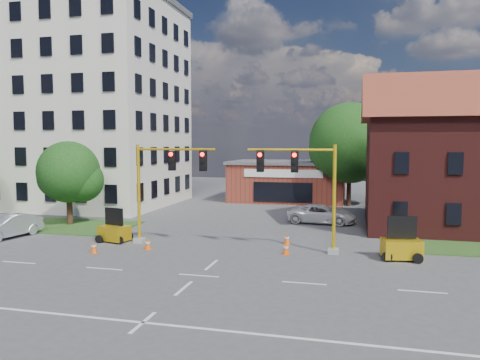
{
  "coord_description": "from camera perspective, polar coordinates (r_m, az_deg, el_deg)",
  "views": [
    {
      "loc": [
        7.17,
        -20.65,
        6.31
      ],
      "look_at": [
        -0.47,
        10.0,
        3.77
      ],
      "focal_mm": 35.0,
      "sensor_mm": 36.0,
      "label": 1
    }
  ],
  "objects": [
    {
      "name": "trailer_west",
      "position": [
        31.02,
        -15.07,
        -6.09
      ],
      "size": [
        2.05,
        1.61,
        2.07
      ],
      "rotation": [
        0.0,
        0.0,
        -0.24
      ],
      "color": "yellow",
      "rests_on": "ground"
    },
    {
      "name": "cone_a",
      "position": [
        28.22,
        -17.4,
        -7.83
      ],
      "size": [
        0.4,
        0.4,
        0.7
      ],
      "color": "#F5560C",
      "rests_on": "ground"
    },
    {
      "name": "pickup_white",
      "position": [
        37.16,
        9.93,
        -4.11
      ],
      "size": [
        5.45,
        2.9,
        1.46
      ],
      "primitive_type": "imported",
      "rotation": [
        0.0,
        0.0,
        1.48
      ],
      "color": "white",
      "rests_on": "ground"
    },
    {
      "name": "lane_markings",
      "position": [
        20.07,
        -7.93,
        -13.76
      ],
      "size": [
        60.0,
        36.0,
        0.01
      ],
      "primitive_type": null,
      "color": "silver",
      "rests_on": "ground"
    },
    {
      "name": "cone_c",
      "position": [
        26.73,
        5.63,
        -8.34
      ],
      "size": [
        0.4,
        0.4,
        0.7
      ],
      "color": "#F5560C",
      "rests_on": "ground"
    },
    {
      "name": "signal_mast_east",
      "position": [
        26.9,
        7.93,
        -0.55
      ],
      "size": [
        5.3,
        0.6,
        6.2
      ],
      "color": "gray",
      "rests_on": "ground"
    },
    {
      "name": "trailer_east",
      "position": [
        26.89,
        19.08,
        -7.69
      ],
      "size": [
        2.19,
        1.66,
        2.26
      ],
      "rotation": [
        0.0,
        0.0,
        0.18
      ],
      "color": "yellow",
      "rests_on": "ground"
    },
    {
      "name": "brick_shop",
      "position": [
        51.3,
        5.91,
        -0.07
      ],
      "size": [
        12.4,
        8.4,
        4.3
      ],
      "color": "maroon",
      "rests_on": "ground"
    },
    {
      "name": "sedan_silver_front",
      "position": [
        34.69,
        -26.53,
        -5.07
      ],
      "size": [
        2.44,
        4.95,
        1.56
      ],
      "primitive_type": "imported",
      "rotation": [
        0.0,
        0.0,
        -0.17
      ],
      "color": "#AEB0B6",
      "rests_on": "ground"
    },
    {
      "name": "office_block",
      "position": [
        50.64,
        -18.74,
        8.88
      ],
      "size": [
        18.4,
        15.4,
        20.6
      ],
      "color": "silver",
      "rests_on": "ground"
    },
    {
      "name": "signal_mast_west",
      "position": [
        29.13,
        -9.37,
        -0.17
      ],
      "size": [
        5.3,
        0.6,
        6.2
      ],
      "color": "gray",
      "rests_on": "ground"
    },
    {
      "name": "ground",
      "position": [
        22.75,
        -5.05,
        -11.53
      ],
      "size": [
        120.0,
        120.0,
        0.0
      ],
      "primitive_type": "plane",
      "color": "#49494C",
      "rests_on": "ground"
    },
    {
      "name": "tree_large",
      "position": [
        47.73,
        13.72,
        4.1
      ],
      "size": [
        8.42,
        8.02,
        10.28
      ],
      "color": "#321C12",
      "rests_on": "ground"
    },
    {
      "name": "tree_nw_front",
      "position": [
        37.67,
        -19.8,
        0.66
      ],
      "size": [
        4.9,
        4.67,
        6.42
      ],
      "color": "#321C12",
      "rests_on": "ground"
    },
    {
      "name": "cone_b",
      "position": [
        28.32,
        -11.18,
        -7.67
      ],
      "size": [
        0.4,
        0.4,
        0.7
      ],
      "color": "#F5560C",
      "rests_on": "ground"
    },
    {
      "name": "cone_d",
      "position": [
        29.33,
        5.74,
        -7.18
      ],
      "size": [
        0.4,
        0.4,
        0.7
      ],
      "color": "#F5560C",
      "rests_on": "ground"
    }
  ]
}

